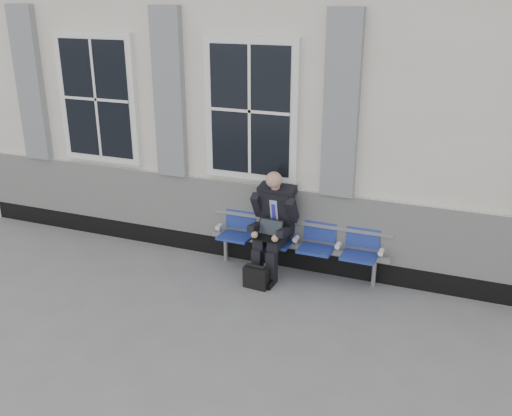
% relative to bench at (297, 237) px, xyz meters
% --- Properties ---
extents(ground, '(70.00, 70.00, 0.00)m').
position_rel_bench_xyz_m(ground, '(-1.10, -1.32, -0.55)').
color(ground, slate).
rests_on(ground, ground).
extents(station_building, '(14.40, 4.40, 4.49)m').
position_rel_bench_xyz_m(station_building, '(-1.12, 2.15, 1.67)').
color(station_building, silver).
rests_on(station_building, ground).
extents(bench, '(2.60, 0.47, 0.91)m').
position_rel_bench_xyz_m(bench, '(0.00, 0.00, 0.00)').
color(bench, '#9EA0A3').
rests_on(bench, ground).
extents(businessman, '(0.63, 0.85, 1.51)m').
position_rel_bench_xyz_m(businessman, '(-0.31, -0.14, 0.25)').
color(businessman, black).
rests_on(businessman, ground).
extents(briefcase, '(0.34, 0.17, 0.34)m').
position_rel_bench_xyz_m(briefcase, '(-0.37, -0.64, -0.39)').
color(briefcase, black).
rests_on(briefcase, ground).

